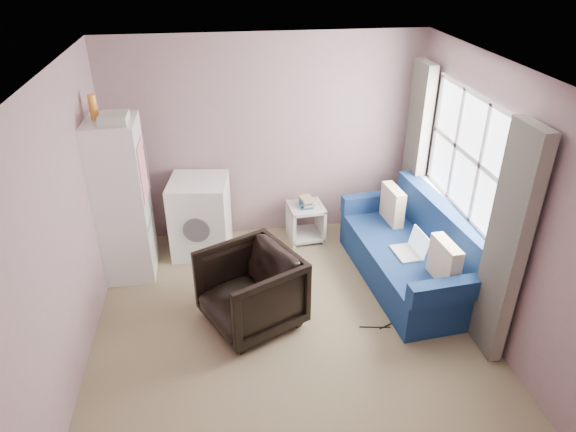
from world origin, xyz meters
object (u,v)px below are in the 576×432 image
(armchair, at_px, (250,287))
(side_table, at_px, (306,220))
(washing_machine, at_px, (200,215))
(fridge, at_px, (118,200))
(sofa, at_px, (413,255))

(armchair, relative_size, side_table, 1.49)
(armchair, height_order, washing_machine, washing_machine)
(armchair, distance_m, fridge, 1.79)
(fridge, distance_m, washing_machine, 1.00)
(fridge, xyz_separation_m, washing_machine, (0.84, 0.34, -0.43))
(fridge, bearing_deg, side_table, 10.72)
(fridge, xyz_separation_m, side_table, (2.14, 0.43, -0.65))
(fridge, bearing_deg, armchair, -39.92)
(armchair, xyz_separation_m, fridge, (-1.33, 1.09, 0.49))
(armchair, height_order, fridge, fridge)
(fridge, bearing_deg, sofa, -11.60)
(washing_machine, relative_size, side_table, 1.62)
(washing_machine, xyz_separation_m, side_table, (1.30, 0.09, -0.22))
(sofa, bearing_deg, washing_machine, 152.10)
(side_table, xyz_separation_m, sofa, (1.02, -1.04, 0.05))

